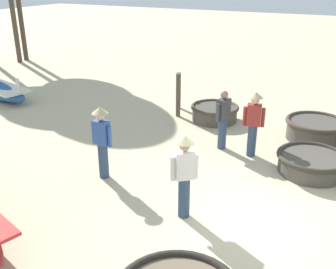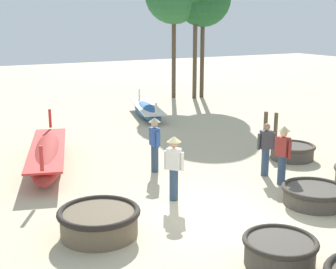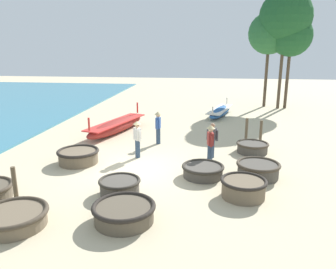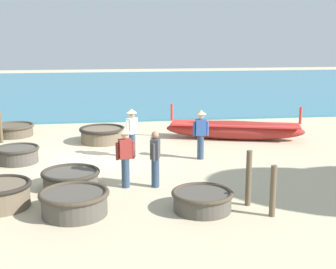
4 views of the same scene
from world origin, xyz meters
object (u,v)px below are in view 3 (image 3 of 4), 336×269
at_px(coracle_upturned, 124,212).
at_px(fisherman_crouching, 212,139).
at_px(fisherman_with_hat, 137,137).
at_px(fisherman_hauling, 210,142).
at_px(coracle_weathered, 14,217).
at_px(mooring_post_shoreline, 261,132).
at_px(coracle_far_right, 120,186).
at_px(mooring_post_mid_beach, 246,132).
at_px(tree_left_mid, 291,36).
at_px(long_boat_white_hull, 220,111).
at_px(fisherman_standing_left, 158,125).
at_px(coracle_nearest, 203,170).
at_px(tree_center, 285,17).
at_px(coracle_beside_post, 78,156).
at_px(mooring_post_inland, 15,186).
at_px(long_boat_green_hull, 117,126).
at_px(coracle_front_left, 243,187).
at_px(coracle_far_left, 258,169).
at_px(tree_right_mid, 269,34).
at_px(coracle_tilted, 252,147).

relative_size(coracle_upturned, fisherman_crouching, 1.16).
bearing_deg(fisherman_with_hat, fisherman_hauling, -6.84).
xyz_separation_m(coracle_weathered, mooring_post_shoreline, (7.90, 9.00, 0.35)).
xyz_separation_m(coracle_weathered, coracle_far_right, (2.35, 2.35, 0.02)).
height_order(mooring_post_mid_beach, tree_left_mid, tree_left_mid).
xyz_separation_m(coracle_weathered, fisherman_hauling, (5.35, 5.74, 0.69)).
bearing_deg(long_boat_white_hull, fisherman_standing_left, -113.76).
distance_m(coracle_nearest, tree_center, 17.56).
bearing_deg(fisherman_hauling, tree_center, 68.44).
bearing_deg(tree_center, fisherman_with_hat, -122.89).
relative_size(coracle_weathered, mooring_post_shoreline, 1.54).
xyz_separation_m(coracle_beside_post, tree_center, (10.96, 14.32, 6.66)).
bearing_deg(fisherman_standing_left, mooring_post_inland, -115.38).
bearing_deg(coracle_upturned, coracle_nearest, 59.35).
xyz_separation_m(fisherman_with_hat, tree_center, (8.61, 13.31, 6.02)).
bearing_deg(mooring_post_shoreline, long_boat_green_hull, 170.47).
distance_m(fisherman_hauling, fisherman_with_hat, 3.22).
height_order(coracle_nearest, coracle_front_left, coracle_front_left).
xyz_separation_m(coracle_far_right, tree_left_mid, (8.98, 17.21, 5.30)).
relative_size(coracle_nearest, coracle_far_right, 1.14).
bearing_deg(coracle_far_left, tree_right_mid, 80.51).
relative_size(fisherman_crouching, tree_left_mid, 0.22).
bearing_deg(coracle_beside_post, coracle_nearest, -9.34).
distance_m(fisherman_with_hat, tree_left_mid, 16.93).
xyz_separation_m(long_boat_green_hull, fisherman_standing_left, (2.74, -1.95, 0.57)).
distance_m(coracle_upturned, fisherman_crouching, 6.45).
xyz_separation_m(coracle_front_left, tree_center, (4.31, 16.79, 6.64)).
height_order(coracle_nearest, fisherman_crouching, fisherman_crouching).
height_order(coracle_far_right, long_boat_white_hull, long_boat_white_hull).
distance_m(coracle_tilted, long_boat_green_hull, 7.87).
bearing_deg(tree_left_mid, coracle_weathered, -120.08).
height_order(mooring_post_shoreline, tree_left_mid, tree_left_mid).
relative_size(long_boat_green_hull, tree_right_mid, 0.74).
distance_m(fisherman_with_hat, mooring_post_mid_beach, 5.60).
relative_size(coracle_far_left, coracle_front_left, 1.08).
height_order(coracle_nearest, tree_right_mid, tree_right_mid).
distance_m(coracle_nearest, fisherman_hauling, 1.68).
xyz_separation_m(coracle_nearest, mooring_post_inland, (-5.76, -3.01, 0.37)).
xyz_separation_m(fisherman_hauling, mooring_post_inland, (-6.01, -4.52, -0.33)).
distance_m(coracle_front_left, mooring_post_inland, 7.26).
distance_m(fisherman_hauling, mooring_post_inland, 7.53).
relative_size(coracle_beside_post, fisherman_with_hat, 1.06).
distance_m(coracle_nearest, fisherman_crouching, 2.41).
bearing_deg(fisherman_hauling, fisherman_standing_left, 134.73).
relative_size(coracle_nearest, coracle_tilted, 1.08).
bearing_deg(mooring_post_inland, fisherman_standing_left, 64.62).
height_order(coracle_weathered, tree_left_mid, tree_left_mid).
height_order(tree_right_mid, tree_center, tree_center).
relative_size(coracle_far_right, tree_center, 0.16).
distance_m(mooring_post_shoreline, mooring_post_mid_beach, 0.84).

